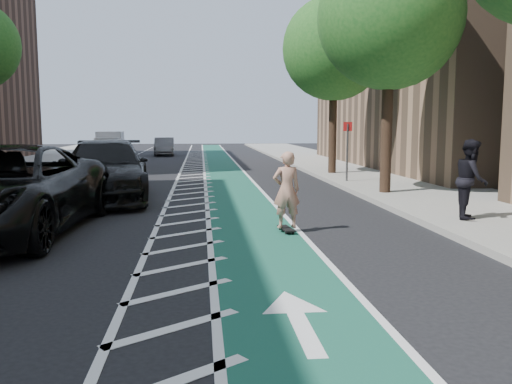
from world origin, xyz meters
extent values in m
plane|color=black|center=(0.00, 0.00, 0.00)|extent=(120.00, 120.00, 0.00)
cube|color=#164F45|center=(3.00, 10.00, 0.01)|extent=(2.00, 90.00, 0.01)
cube|color=silver|center=(1.50, 10.00, 0.01)|extent=(1.40, 90.00, 0.01)
cube|color=gray|center=(9.50, 10.00, 0.07)|extent=(5.00, 90.00, 0.15)
cube|color=gray|center=(7.05, 10.00, 0.08)|extent=(0.12, 90.00, 0.16)
cylinder|color=#382619|center=(7.90, 8.00, 2.20)|extent=(0.36, 0.36, 4.40)
sphere|color=#1C541D|center=(7.90, 8.00, 5.80)|extent=(4.20, 4.20, 4.20)
cylinder|color=#382619|center=(7.90, 16.00, 2.20)|extent=(0.36, 0.36, 4.40)
sphere|color=#1C541D|center=(7.90, 16.00, 5.80)|extent=(4.20, 4.20, 4.20)
cylinder|color=#4C4C4C|center=(7.60, 12.00, 1.20)|extent=(0.08, 0.08, 2.40)
cube|color=red|center=(7.60, 12.00, 2.30)|extent=(0.35, 0.02, 0.35)
cube|color=black|center=(3.70, 2.71, 0.09)|extent=(0.31, 0.79, 0.03)
cylinder|color=black|center=(3.59, 2.96, 0.03)|extent=(0.04, 0.06, 0.06)
cylinder|color=black|center=(3.75, 2.98, 0.03)|extent=(0.04, 0.06, 0.06)
cylinder|color=black|center=(3.65, 2.45, 0.03)|extent=(0.04, 0.06, 0.06)
cylinder|color=black|center=(3.81, 2.47, 0.03)|extent=(0.04, 0.06, 0.06)
imported|color=tan|center=(3.70, 2.71, 0.95)|extent=(0.66, 0.48, 1.69)
imported|color=black|center=(-2.40, 3.03, 0.97)|extent=(3.67, 7.18, 1.94)
imported|color=black|center=(-1.17, 8.46, 0.94)|extent=(3.33, 6.71, 1.87)
imported|color=#A2A1A6|center=(-3.55, 24.96, 0.80)|extent=(2.48, 4.89, 1.60)
imported|color=slate|center=(-0.97, 33.51, 0.69)|extent=(1.64, 4.26, 1.38)
imported|color=black|center=(8.19, 3.20, 1.09)|extent=(1.02, 1.13, 1.89)
cube|color=silver|center=(-5.60, 36.97, 0.90)|extent=(2.12, 2.98, 1.81)
cube|color=silver|center=(-5.50, 34.80, 0.68)|extent=(1.87, 1.53, 1.35)
cylinder|color=black|center=(-6.30, 34.40, 0.32)|extent=(0.25, 0.64, 0.63)
cylinder|color=black|center=(-4.67, 34.48, 0.32)|extent=(0.25, 0.64, 0.63)
cylinder|color=black|center=(-6.45, 37.65, 0.32)|extent=(0.25, 0.64, 0.63)
cylinder|color=black|center=(-4.83, 37.73, 0.32)|extent=(0.25, 0.64, 0.63)
cylinder|color=orange|center=(-2.20, 10.02, 0.51)|extent=(0.59, 0.59, 1.01)
cylinder|color=silver|center=(-2.20, 10.02, 0.34)|extent=(0.60, 0.60, 0.14)
cylinder|color=silver|center=(-2.20, 10.02, 0.65)|extent=(0.60, 0.60, 0.14)
cylinder|color=black|center=(-2.20, 10.02, 0.02)|extent=(0.74, 0.74, 0.05)
cylinder|color=#E74B0C|center=(-2.40, 17.11, 0.47)|extent=(0.54, 0.54, 0.94)
cylinder|color=silver|center=(-2.40, 17.11, 0.31)|extent=(0.56, 0.56, 0.13)
cylinder|color=silver|center=(-2.40, 17.11, 0.61)|extent=(0.56, 0.56, 0.13)
cylinder|color=black|center=(-2.40, 17.11, 0.02)|extent=(0.69, 0.69, 0.04)
camera|label=1|loc=(1.84, -8.94, 2.37)|focal=38.00mm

